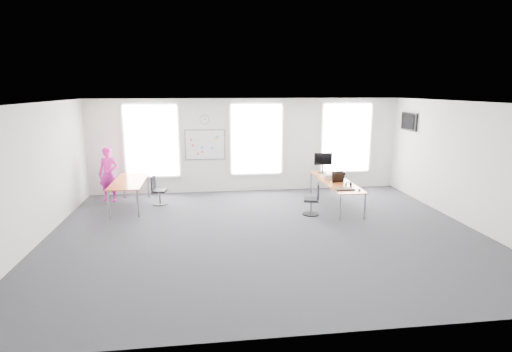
{
  "coord_description": "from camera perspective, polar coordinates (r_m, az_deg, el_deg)",
  "views": [
    {
      "loc": [
        -1.34,
        -8.73,
        3.3
      ],
      "look_at": [
        -0.07,
        1.2,
        1.1
      ],
      "focal_mm": 28.0,
      "sensor_mm": 36.0,
      "label": 1
    }
  ],
  "objects": [
    {
      "name": "laptop_sleeve",
      "position": [
        11.47,
        11.66,
        -0.17
      ],
      "size": [
        0.38,
        0.26,
        0.3
      ],
      "rotation": [
        0.0,
        0.0,
        0.19
      ],
      "color": "black",
      "rests_on": "desk_right"
    },
    {
      "name": "wall_clock",
      "position": [
        12.73,
        -7.39,
        8.02
      ],
      "size": [
        0.3,
        0.04,
        0.3
      ],
      "primitive_type": "cylinder",
      "rotation": [
        1.57,
        0.0,
        0.0
      ],
      "color": "gray",
      "rests_on": "wall_back"
    },
    {
      "name": "monitor",
      "position": [
        12.64,
        9.57,
        2.15
      ],
      "size": [
        0.57,
        0.23,
        0.63
      ],
      "rotation": [
        0.0,
        0.0,
        -0.04
      ],
      "color": "black",
      "rests_on": "desk_right"
    },
    {
      "name": "keyboard",
      "position": [
        10.66,
        12.59,
        -1.9
      ],
      "size": [
        0.5,
        0.18,
        0.02
      ],
      "primitive_type": "cube",
      "rotation": [
        0.0,
        0.0,
        0.01
      ],
      "color": "black",
      "rests_on": "desk_right"
    },
    {
      "name": "chair_left",
      "position": [
        11.91,
        -13.84,
        -2.24
      ],
      "size": [
        0.44,
        0.44,
        0.83
      ],
      "rotation": [
        0.0,
        0.0,
        1.4
      ],
      "color": "black",
      "rests_on": "ground"
    },
    {
      "name": "chair_right",
      "position": [
        10.73,
        8.16,
        -3.57
      ],
      "size": [
        0.47,
        0.47,
        0.85
      ],
      "rotation": [
        0.0,
        0.0,
        -1.83
      ],
      "color": "black",
      "rests_on": "ground"
    },
    {
      "name": "ceiling",
      "position": [
        8.84,
        1.46,
        10.45
      ],
      "size": [
        10.0,
        10.0,
        0.0
      ],
      "primitive_type": "plane",
      "rotation": [
        3.14,
        0.0,
        0.0
      ],
      "color": "silver",
      "rests_on": "ground"
    },
    {
      "name": "headphones",
      "position": [
        11.14,
        13.04,
        -1.13
      ],
      "size": [
        0.17,
        0.09,
        0.1
      ],
      "rotation": [
        0.0,
        0.0,
        -0.25
      ],
      "color": "black",
      "rests_on": "desk_right"
    },
    {
      "name": "paper_stack",
      "position": [
        11.89,
        10.5,
        -0.1
      ],
      "size": [
        0.38,
        0.31,
        0.12
      ],
      "primitive_type": "cube",
      "rotation": [
        0.0,
        0.0,
        -0.11
      ],
      "color": "beige",
      "rests_on": "desk_right"
    },
    {
      "name": "window_mid",
      "position": [
        12.9,
        0.07,
        5.27
      ],
      "size": [
        1.6,
        0.06,
        2.2
      ],
      "primitive_type": "cube",
      "color": "silver",
      "rests_on": "wall_back"
    },
    {
      "name": "wall_front",
      "position": [
        5.23,
        8.08,
        -7.85
      ],
      "size": [
        10.0,
        0.0,
        10.0
      ],
      "primitive_type": "plane",
      "rotation": [
        -1.57,
        0.0,
        0.0
      ],
      "color": "white",
      "rests_on": "ground"
    },
    {
      "name": "person",
      "position": [
        12.59,
        -20.32,
        0.23
      ],
      "size": [
        0.67,
        0.51,
        1.63
      ],
      "primitive_type": "imported",
      "rotation": [
        0.0,
        0.0,
        -0.23
      ],
      "color": "#C61B91",
      "rests_on": "ground"
    },
    {
      "name": "whiteboard",
      "position": [
        12.82,
        -7.29,
        4.45
      ],
      "size": [
        1.2,
        0.03,
        0.9
      ],
      "primitive_type": "cube",
      "color": "white",
      "rests_on": "wall_back"
    },
    {
      "name": "window_right",
      "position": [
        13.61,
        12.75,
        5.34
      ],
      "size": [
        1.6,
        0.06,
        2.2
      ],
      "primitive_type": "cube",
      "color": "silver",
      "rests_on": "wall_back"
    },
    {
      "name": "mouse",
      "position": [
        10.7,
        14.54,
        -1.91
      ],
      "size": [
        0.08,
        0.12,
        0.04
      ],
      "primitive_type": "ellipsoid",
      "rotation": [
        0.0,
        0.0,
        -0.15
      ],
      "color": "black",
      "rests_on": "desk_right"
    },
    {
      "name": "wall_back",
      "position": [
        12.93,
        -1.27,
        4.39
      ],
      "size": [
        10.0,
        0.0,
        10.0
      ],
      "primitive_type": "plane",
      "rotation": [
        1.57,
        0.0,
        0.0
      ],
      "color": "white",
      "rests_on": "ground"
    },
    {
      "name": "wall_right",
      "position": [
        10.94,
        28.28,
        1.43
      ],
      "size": [
        0.0,
        10.0,
        10.0
      ],
      "primitive_type": "plane",
      "rotation": [
        1.57,
        0.0,
        -1.57
      ],
      "color": "white",
      "rests_on": "ground"
    },
    {
      "name": "floor",
      "position": [
        9.43,
        1.36,
        -8.1
      ],
      "size": [
        10.0,
        10.0,
        0.0
      ],
      "primitive_type": "plane",
      "color": "#242428",
      "rests_on": "ground"
    },
    {
      "name": "tv",
      "position": [
        13.35,
        21.03,
        7.28
      ],
      "size": [
        0.06,
        0.9,
        0.55
      ],
      "primitive_type": "cube",
      "color": "black",
      "rests_on": "wall_right"
    },
    {
      "name": "wall_left",
      "position": [
        9.64,
        -29.46,
        0.0
      ],
      "size": [
        0.0,
        10.0,
        10.0
      ],
      "primitive_type": "plane",
      "rotation": [
        1.57,
        0.0,
        1.57
      ],
      "color": "white",
      "rests_on": "ground"
    },
    {
      "name": "window_left",
      "position": [
        12.91,
        -14.68,
        4.87
      ],
      "size": [
        1.6,
        0.06,
        2.2
      ],
      "primitive_type": "cube",
      "color": "silver",
      "rests_on": "wall_back"
    },
    {
      "name": "lens_cap",
      "position": [
        11.01,
        13.17,
        -1.52
      ],
      "size": [
        0.08,
        0.08,
        0.01
      ],
      "primitive_type": "cylinder",
      "rotation": [
        0.0,
        0.0,
        0.26
      ],
      "color": "black",
      "rests_on": "desk_right"
    },
    {
      "name": "desk_right",
      "position": [
        11.69,
        11.29,
        -0.89
      ],
      "size": [
        0.78,
        2.91,
        0.71
      ],
      "color": "#C05920",
      "rests_on": "ground"
    },
    {
      "name": "desk_left",
      "position": [
        11.76,
        -17.61,
        -0.92
      ],
      "size": [
        0.85,
        2.12,
        0.78
      ],
      "color": "#C05920",
      "rests_on": "ground"
    }
  ]
}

